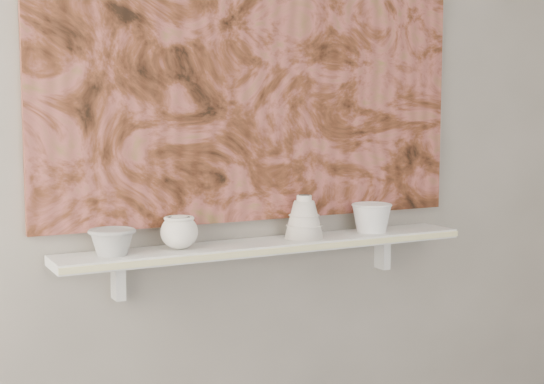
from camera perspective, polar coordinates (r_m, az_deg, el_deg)
wall_back at (r=2.50m, az=-1.07°, el=6.15°), size 3.60×0.00×3.60m
shelf at (r=2.45m, az=-0.05°, el=-4.05°), size 1.40×0.18×0.03m
shelf_stripe at (r=2.37m, az=1.01°, el=-4.39°), size 1.40×0.01×0.02m
bracket_left at (r=2.35m, az=-11.51°, el=-6.50°), size 0.03×0.06×0.12m
bracket_right at (r=2.78m, az=8.31°, el=-4.51°), size 0.03×0.06×0.12m
painting at (r=2.50m, az=-0.93°, el=10.52°), size 1.50×0.02×1.10m
house_motif at (r=2.72m, az=7.70°, el=3.59°), size 0.09×0.00×0.08m
bowl_grey at (r=2.25m, az=-11.95°, el=-3.66°), size 0.16×0.16×0.08m
cup_cream at (r=2.31m, az=-7.00°, el=-3.01°), size 0.14×0.14×0.10m
bell_vessel at (r=2.50m, az=2.43°, el=-1.86°), size 0.16×0.16×0.14m
bowl_white at (r=2.65m, az=7.51°, el=-1.92°), size 0.16×0.16×0.10m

